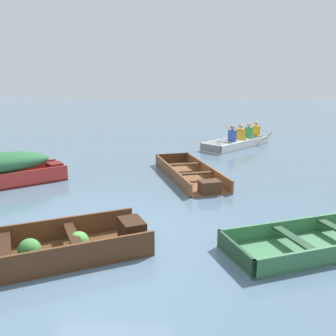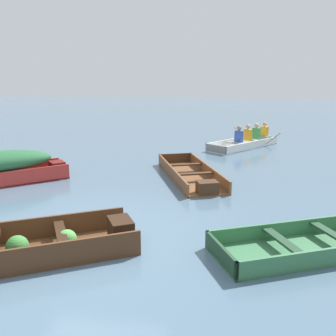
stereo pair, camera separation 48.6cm
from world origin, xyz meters
name	(u,v)px [view 2 (the right image)]	position (x,y,z in m)	size (l,w,h in m)	color
ground_plane	(86,241)	(0.00, 0.00, 0.00)	(80.00, 80.00, 0.00)	slate
dinghy_dark_varnish_foreground	(37,246)	(-0.58, -0.60, 0.15)	(3.43, 2.62, 0.41)	#4C2D19
skiff_green_near_moored	(315,244)	(3.77, 0.26, 0.10)	(3.28, 2.31, 0.30)	#387047
skiff_wooden_brown_far_moored	(191,175)	(1.39, 4.19, 0.11)	(2.25, 3.61, 0.33)	brown
rowboat_white_with_crew	(247,141)	(3.12, 9.21, 0.22)	(2.81, 3.19, 0.88)	white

